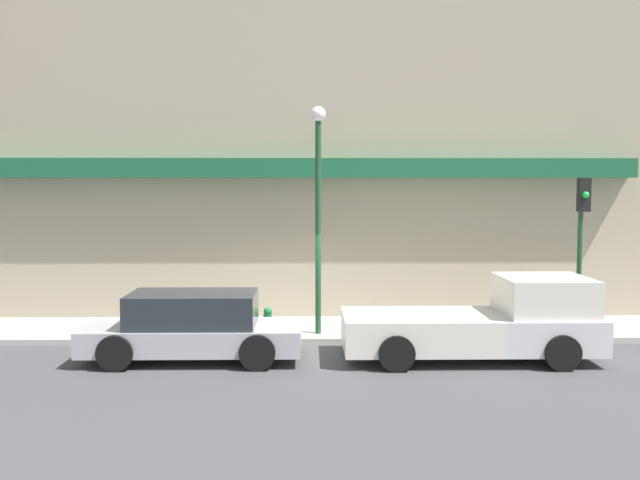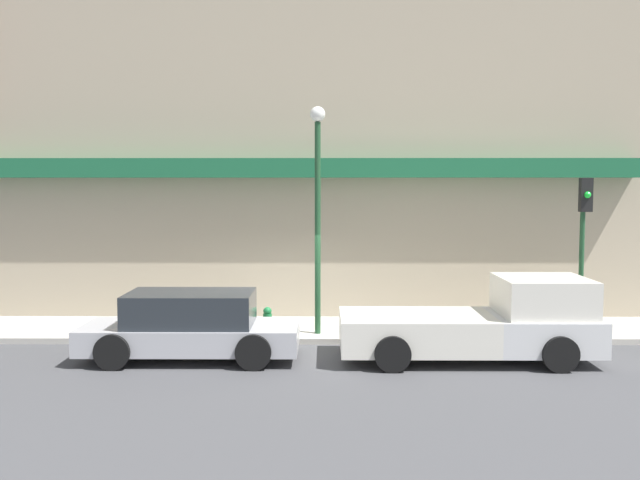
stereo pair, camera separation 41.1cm
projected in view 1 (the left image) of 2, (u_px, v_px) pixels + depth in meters
name	position (u px, v px, depth m)	size (l,w,h in m)	color
ground_plane	(284.00, 345.00, 16.40)	(80.00, 80.00, 0.00)	#424244
sidewalk	(286.00, 330.00, 17.79)	(36.00, 2.80, 0.14)	#ADA89E
building	(288.00, 131.00, 20.26)	(19.80, 3.80, 11.19)	tan
pickup_truck	(487.00, 323.00, 15.04)	(5.30, 2.25, 1.75)	silver
parked_car	(193.00, 327.00, 14.94)	(4.53, 1.99, 1.43)	#ADADB2
fire_hydrant	(268.00, 320.00, 17.01)	(0.21, 0.21, 0.63)	#196633
street_lamp	(318.00, 192.00, 16.76)	(0.36, 0.36, 5.37)	#1E4728
traffic_light	(582.00, 226.00, 17.08)	(0.28, 0.42, 3.71)	#1E4728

